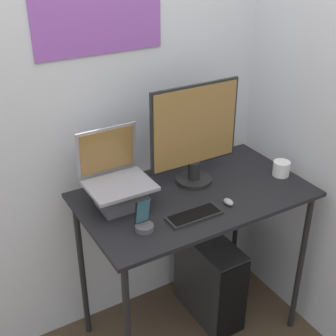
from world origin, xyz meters
TOP-DOWN VIEW (x-y plane):
  - wall_back at (-0.00, 0.74)m, footprint 6.00×0.06m
  - desk at (0.00, 0.33)m, footprint 1.12×0.65m
  - laptop at (-0.36, 0.42)m, footprint 0.30×0.26m
  - monitor at (0.06, 0.42)m, footprint 0.48×0.18m
  - keyboard at (-0.11, 0.15)m, footprint 0.26×0.10m
  - mouse at (0.08, 0.16)m, footprint 0.04×0.06m
  - cell_phone at (-0.35, 0.18)m, footprint 0.08×0.08m
  - computer_tower at (0.16, 0.38)m, footprint 0.20×0.46m
  - mug at (0.49, 0.25)m, footprint 0.09×0.09m

SIDE VIEW (x-z plane):
  - computer_tower at x=0.16m, z-range 0.00..0.52m
  - desk at x=0.00m, z-range 0.36..1.27m
  - keyboard at x=-0.11m, z-range 0.92..0.93m
  - mouse at x=0.08m, z-range 0.92..0.94m
  - mug at x=0.49m, z-range 0.92..0.99m
  - cell_phone at x=-0.35m, z-range 0.88..1.03m
  - laptop at x=-0.36m, z-range 0.83..1.18m
  - monitor at x=0.06m, z-range 0.91..1.42m
  - wall_back at x=0.00m, z-range 0.00..2.60m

